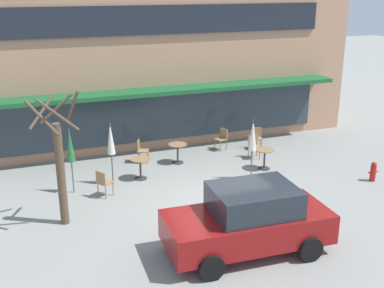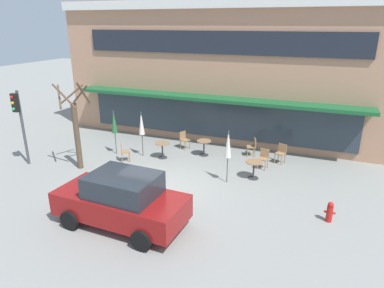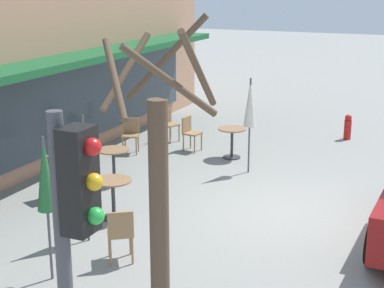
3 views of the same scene
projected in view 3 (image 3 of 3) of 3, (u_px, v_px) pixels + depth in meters
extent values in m
plane|color=gray|center=(296.00, 214.00, 11.17)|extent=(80.00, 80.00, 0.00)
cube|color=#19592D|center=(52.00, 64.00, 12.60)|extent=(15.13, 1.10, 0.16)
cube|color=#2D3842|center=(38.00, 117.00, 13.11)|extent=(14.24, 0.10, 1.90)
cylinder|color=#333338|center=(114.00, 182.00, 12.92)|extent=(0.44, 0.44, 0.03)
cylinder|color=#333338|center=(114.00, 166.00, 12.82)|extent=(0.07, 0.07, 0.70)
cylinder|color=#99704C|center=(113.00, 150.00, 12.72)|extent=(0.70, 0.70, 0.03)
cylinder|color=#333338|center=(114.00, 217.00, 10.98)|extent=(0.44, 0.44, 0.03)
cylinder|color=#333338|center=(113.00, 199.00, 10.89)|extent=(0.07, 0.07, 0.70)
cylinder|color=#99704C|center=(113.00, 180.00, 10.79)|extent=(0.70, 0.70, 0.03)
cylinder|color=#333338|center=(232.00, 157.00, 14.72)|extent=(0.44, 0.44, 0.03)
cylinder|color=#333338|center=(232.00, 143.00, 14.62)|extent=(0.07, 0.07, 0.70)
cylinder|color=#99704C|center=(232.00, 129.00, 14.52)|extent=(0.70, 0.70, 0.03)
cylinder|color=#4C4C51|center=(249.00, 126.00, 13.32)|extent=(0.04, 0.04, 2.20)
cone|color=silver|center=(250.00, 102.00, 13.17)|extent=(0.28, 0.28, 1.10)
cylinder|color=#4C4C51|center=(86.00, 179.00, 9.76)|extent=(0.04, 0.04, 2.20)
cone|color=silver|center=(84.00, 148.00, 9.61)|extent=(0.28, 0.28, 1.10)
cylinder|color=#4C4C51|center=(48.00, 210.00, 8.47)|extent=(0.04, 0.04, 2.20)
cone|color=#286B38|center=(45.00, 174.00, 8.32)|extent=(0.28, 0.28, 1.10)
cylinder|color=#9E754C|center=(136.00, 147.00, 14.88)|extent=(0.04, 0.04, 0.45)
cylinder|color=#9E754C|center=(123.00, 146.00, 14.90)|extent=(0.04, 0.04, 0.45)
cylinder|color=#9E754C|center=(138.00, 143.00, 15.21)|extent=(0.04, 0.04, 0.45)
cylinder|color=#9E754C|center=(125.00, 143.00, 15.23)|extent=(0.04, 0.04, 0.45)
cube|color=#9E754C|center=(130.00, 135.00, 14.99)|extent=(0.51, 0.51, 0.04)
cube|color=#9E754C|center=(131.00, 125.00, 15.10)|extent=(0.18, 0.39, 0.40)
cylinder|color=#9E754C|center=(64.00, 183.00, 12.23)|extent=(0.04, 0.04, 0.45)
cylinder|color=#9E754C|center=(73.00, 187.00, 11.99)|extent=(0.04, 0.04, 0.45)
cylinder|color=#9E754C|center=(49.00, 187.00, 12.00)|extent=(0.04, 0.04, 0.45)
cylinder|color=#9E754C|center=(58.00, 191.00, 11.76)|extent=(0.04, 0.04, 0.45)
cube|color=#9E754C|center=(60.00, 175.00, 11.93)|extent=(0.53, 0.53, 0.04)
cube|color=#9E754C|center=(52.00, 167.00, 11.75)|extent=(0.19, 0.38, 0.40)
cylinder|color=#9E754C|center=(179.00, 133.00, 16.17)|extent=(0.04, 0.04, 0.45)
cylinder|color=#9E754C|center=(170.00, 136.00, 15.93)|extent=(0.04, 0.04, 0.45)
cylinder|color=#9E754C|center=(171.00, 131.00, 16.40)|extent=(0.04, 0.04, 0.45)
cylinder|color=#9E754C|center=(162.00, 133.00, 16.16)|extent=(0.04, 0.04, 0.45)
cube|color=#9E754C|center=(170.00, 125.00, 16.10)|extent=(0.52, 0.52, 0.04)
cube|color=#9E754C|center=(166.00, 116.00, 16.16)|extent=(0.39, 0.18, 0.40)
cylinder|color=#9E754C|center=(109.00, 243.00, 9.41)|extent=(0.04, 0.04, 0.45)
cylinder|color=#9E754C|center=(130.00, 242.00, 9.48)|extent=(0.04, 0.04, 0.45)
cylinder|color=#9E754C|center=(110.00, 253.00, 9.09)|extent=(0.04, 0.04, 0.45)
cylinder|color=#9E754C|center=(132.00, 251.00, 9.16)|extent=(0.04, 0.04, 0.45)
cube|color=#9E754C|center=(120.00, 233.00, 9.22)|extent=(0.56, 0.56, 0.04)
cube|color=#9E754C|center=(121.00, 224.00, 8.99)|extent=(0.26, 0.35, 0.40)
cylinder|color=#9E754C|center=(201.00, 142.00, 15.31)|extent=(0.04, 0.04, 0.45)
cylinder|color=#9E754C|center=(195.00, 145.00, 15.03)|extent=(0.04, 0.04, 0.45)
cylinder|color=#9E754C|center=(190.00, 140.00, 15.49)|extent=(0.04, 0.04, 0.45)
cylinder|color=#9E754C|center=(183.00, 143.00, 15.21)|extent=(0.04, 0.04, 0.45)
cube|color=#9E754C|center=(192.00, 133.00, 15.19)|extent=(0.45, 0.45, 0.04)
cube|color=#9E754C|center=(187.00, 124.00, 15.23)|extent=(0.40, 0.10, 0.40)
cylinder|color=black|center=(374.00, 245.00, 9.14)|extent=(0.65, 0.25, 0.64)
cylinder|color=brown|center=(159.00, 220.00, 7.10)|extent=(0.24, 0.24, 2.98)
cylinder|color=brown|center=(166.00, 58.00, 7.06)|extent=(0.33, 1.03, 1.08)
cylinder|color=brown|center=(126.00, 71.00, 6.85)|extent=(0.94, 0.21, 0.84)
cylinder|color=brown|center=(115.00, 78.00, 6.49)|extent=(0.81, 0.74, 0.80)
cylinder|color=brown|center=(170.00, 81.00, 6.16)|extent=(0.79, 0.84, 0.84)
cylinder|color=brown|center=(198.00, 70.00, 6.43)|extent=(1.06, 0.13, 0.98)
cube|color=black|center=(79.00, 181.00, 4.23)|extent=(0.26, 0.20, 0.80)
sphere|color=red|center=(92.00, 147.00, 4.11)|extent=(0.13, 0.13, 0.13)
sphere|color=gold|center=(94.00, 182.00, 4.18)|extent=(0.13, 0.13, 0.13)
sphere|color=green|center=(96.00, 216.00, 4.25)|extent=(0.13, 0.13, 0.13)
cylinder|color=red|center=(348.00, 130.00, 16.37)|extent=(0.20, 0.20, 0.55)
sphere|color=red|center=(348.00, 118.00, 16.28)|extent=(0.19, 0.19, 0.19)
cylinder|color=red|center=(347.00, 129.00, 16.24)|extent=(0.10, 0.07, 0.07)
cylinder|color=red|center=(348.00, 127.00, 16.47)|extent=(0.10, 0.07, 0.07)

